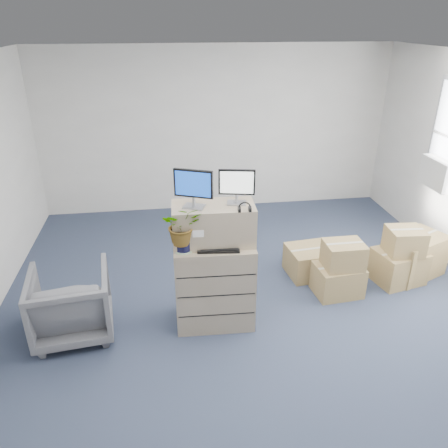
{
  "coord_description": "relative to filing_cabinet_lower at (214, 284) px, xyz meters",
  "views": [
    {
      "loc": [
        -0.92,
        -3.9,
        3.18
      ],
      "look_at": [
        -0.31,
        0.4,
        1.1
      ],
      "focal_mm": 35.0,
      "sensor_mm": 36.0,
      "label": 1
    }
  ],
  "objects": [
    {
      "name": "ground",
      "position": [
        0.45,
        -0.15,
        -0.5
      ],
      "size": [
        7.0,
        7.0,
        0.0
      ],
      "primitive_type": "plane",
      "color": "#242F41",
      "rests_on": "ground"
    },
    {
      "name": "wall_back",
      "position": [
        0.45,
        3.36,
        0.9
      ],
      "size": [
        6.0,
        0.02,
        2.8
      ],
      "primitive_type": "cube",
      "color": "beige",
      "rests_on": "ground"
    },
    {
      "name": "ac_unit",
      "position": [
        3.32,
        1.25,
        0.7
      ],
      "size": [
        0.24,
        0.6,
        0.4
      ],
      "primitive_type": "cube",
      "color": "silver",
      "rests_on": "wall_right"
    },
    {
      "name": "filing_cabinet_lower",
      "position": [
        0.0,
        0.0,
        0.0
      ],
      "size": [
        0.88,
        0.56,
        1.0
      ],
      "primitive_type": "cube",
      "rotation": [
        0.0,
        0.0,
        -0.04
      ],
      "color": "tan",
      "rests_on": "ground"
    },
    {
      "name": "filing_cabinet_upper",
      "position": [
        0.0,
        0.05,
        0.71
      ],
      "size": [
        0.87,
        0.46,
        0.43
      ],
      "primitive_type": "cube",
      "rotation": [
        0.0,
        0.0,
        -0.04
      ],
      "color": "tan",
      "rests_on": "filing_cabinet_lower"
    },
    {
      "name": "monitor_left",
      "position": [
        -0.2,
        0.02,
        1.15
      ],
      "size": [
        0.38,
        0.22,
        0.4
      ],
      "rotation": [
        0.0,
        0.0,
        -0.4
      ],
      "color": "#99999E",
      "rests_on": "filing_cabinet_upper"
    },
    {
      "name": "monitor_right",
      "position": [
        0.25,
        0.05,
        1.13
      ],
      "size": [
        0.37,
        0.18,
        0.37
      ],
      "rotation": [
        0.0,
        0.0,
        -0.2
      ],
      "color": "#99999E",
      "rests_on": "filing_cabinet_upper"
    },
    {
      "name": "headphones",
      "position": [
        0.29,
        -0.15,
        0.96
      ],
      "size": [
        0.13,
        0.02,
        0.13
      ],
      "primitive_type": "torus",
      "rotation": [
        1.57,
        0.0,
        -0.04
      ],
      "color": "black",
      "rests_on": "filing_cabinet_upper"
    },
    {
      "name": "keyboard",
      "position": [
        0.03,
        -0.13,
        0.51
      ],
      "size": [
        0.45,
        0.23,
        0.02
      ],
      "primitive_type": "cube",
      "rotation": [
        0.0,
        0.0,
        -0.12
      ],
      "color": "black",
      "rests_on": "filing_cabinet_lower"
    },
    {
      "name": "mouse",
      "position": [
        0.29,
        -0.11,
        0.51
      ],
      "size": [
        0.09,
        0.07,
        0.03
      ],
      "primitive_type": "ellipsoid",
      "rotation": [
        0.0,
        0.0,
        -0.31
      ],
      "color": "silver",
      "rests_on": "filing_cabinet_lower"
    },
    {
      "name": "water_bottle",
      "position": [
        0.13,
        0.04,
        0.62
      ],
      "size": [
        0.07,
        0.07,
        0.24
      ],
      "primitive_type": "cylinder",
      "color": "gray",
      "rests_on": "filing_cabinet_lower"
    },
    {
      "name": "phone_dock",
      "position": [
        -0.04,
        0.02,
        0.54
      ],
      "size": [
        0.06,
        0.05,
        0.14
      ],
      "rotation": [
        0.0,
        0.0,
        -0.04
      ],
      "color": "silver",
      "rests_on": "filing_cabinet_lower"
    },
    {
      "name": "external_drive",
      "position": [
        0.33,
        0.08,
        0.53
      ],
      "size": [
        0.21,
        0.18,
        0.06
      ],
      "primitive_type": "cube",
      "rotation": [
        0.0,
        0.0,
        -0.25
      ],
      "color": "black",
      "rests_on": "filing_cabinet_lower"
    },
    {
      "name": "tissue_box",
      "position": [
        0.35,
        0.08,
        0.6
      ],
      "size": [
        0.22,
        0.12,
        0.08
      ],
      "primitive_type": "cube",
      "rotation": [
        0.0,
        0.0,
        -0.03
      ],
      "color": "#3B95CB",
      "rests_on": "external_drive"
    },
    {
      "name": "potted_plant",
      "position": [
        -0.33,
        -0.1,
        0.74
      ],
      "size": [
        0.4,
        0.44,
        0.42
      ],
      "rotation": [
        0.0,
        0.0,
        -0.04
      ],
      "color": "#9CB793",
      "rests_on": "filing_cabinet_lower"
    },
    {
      "name": "office_chair",
      "position": [
        -1.55,
        0.01,
        -0.08
      ],
      "size": [
        0.9,
        0.86,
        0.84
      ],
      "primitive_type": "imported",
      "rotation": [
        0.0,
        0.0,
        3.26
      ],
      "color": "slate",
      "rests_on": "ground"
    },
    {
      "name": "cardboard_boxes",
      "position": [
        2.19,
        0.55,
        -0.21
      ],
      "size": [
        2.15,
        1.03,
        0.77
      ],
      "color": "#9B7F4A",
      "rests_on": "ground"
    }
  ]
}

